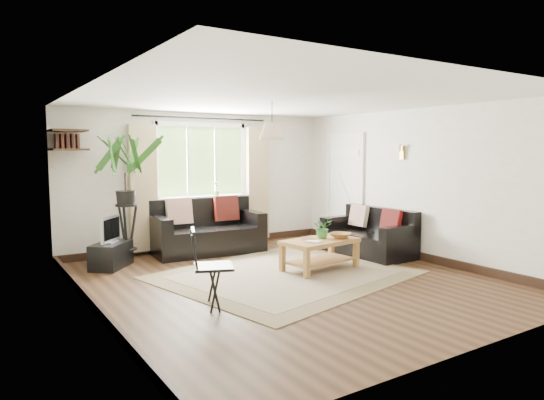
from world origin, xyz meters
TOP-DOWN VIEW (x-y plane):
  - floor at (0.00, 0.00)m, footprint 5.50×5.50m
  - ceiling at (0.00, 0.00)m, footprint 5.50×5.50m
  - wall_back at (0.00, 2.75)m, footprint 5.00×0.02m
  - wall_front at (0.00, -2.75)m, footprint 5.00×0.02m
  - wall_left at (-2.50, 0.00)m, footprint 0.02×5.50m
  - wall_right at (2.50, 0.00)m, footprint 0.02×5.50m
  - rug at (0.12, 0.25)m, footprint 3.69×3.35m
  - window at (0.00, 2.71)m, footprint 2.50×0.16m
  - door at (2.47, 1.70)m, footprint 0.06×0.96m
  - corner_shelf at (-2.25, 2.50)m, footprint 0.50×0.50m
  - pendant_lamp at (0.00, 0.40)m, footprint 0.36×0.36m
  - wall_sconce at (2.43, 0.30)m, footprint 0.12×0.12m
  - sofa_back at (-0.13, 2.23)m, footprint 1.90×1.05m
  - sofa_right at (2.05, 0.64)m, footprint 1.58×0.82m
  - coffee_table at (0.71, 0.22)m, footprint 1.17×0.73m
  - table_plant at (0.80, 0.28)m, footprint 0.29×0.25m
  - bowl at (1.04, 0.16)m, footprint 0.40×0.40m
  - book_a at (0.44, 0.09)m, footprint 0.23×0.25m
  - book_b at (0.48, 0.31)m, footprint 0.20×0.24m
  - tv_stand at (-1.80, 2.02)m, footprint 0.75×0.78m
  - tv at (-1.80, 2.02)m, footprint 0.49×0.52m
  - palm_stand at (-1.51, 2.17)m, footprint 0.90×0.90m
  - folding_chair at (-1.33, -0.47)m, footprint 0.59×0.59m
  - sill_plant at (0.25, 2.63)m, footprint 0.14×0.10m

SIDE VIEW (x-z plane):
  - floor at x=0.00m, z-range 0.00..0.00m
  - rug at x=0.12m, z-range 0.00..0.02m
  - tv_stand at x=-1.80m, z-range 0.00..0.38m
  - coffee_table at x=0.71m, z-range 0.00..0.45m
  - sofa_right at x=2.05m, z-range 0.00..0.74m
  - sofa_back at x=-0.13m, z-range 0.00..0.87m
  - folding_chair at x=-1.33m, z-range 0.00..0.88m
  - book_a at x=0.44m, z-range 0.45..0.47m
  - book_b at x=0.48m, z-range 0.45..0.47m
  - bowl at x=1.04m, z-range 0.45..0.53m
  - tv at x=-1.80m, z-range 0.38..0.79m
  - table_plant at x=0.80m, z-range 0.45..0.77m
  - palm_stand at x=-1.51m, z-range 0.00..1.98m
  - door at x=2.47m, z-range -0.03..2.03m
  - sill_plant at x=0.25m, z-range 0.93..1.20m
  - wall_back at x=0.00m, z-range 0.00..2.40m
  - wall_front at x=0.00m, z-range 0.00..2.40m
  - wall_left at x=-2.50m, z-range 0.00..2.40m
  - wall_right at x=2.50m, z-range 0.00..2.40m
  - window at x=0.00m, z-range 0.47..2.63m
  - wall_sconce at x=2.43m, z-range 1.60..1.88m
  - corner_shelf at x=-2.25m, z-range 1.72..2.06m
  - pendant_lamp at x=0.00m, z-range 1.78..2.32m
  - ceiling at x=0.00m, z-range 2.40..2.40m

